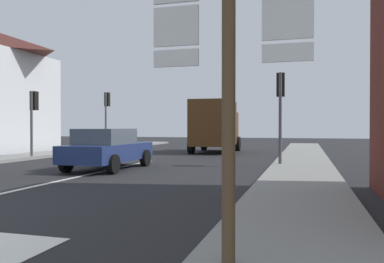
{
  "coord_description": "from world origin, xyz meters",
  "views": [
    {
      "loc": [
        6.72,
        -4.66,
        1.55
      ],
      "look_at": [
        1.48,
        13.62,
        1.31
      ],
      "focal_mm": 37.18,
      "sensor_mm": 36.0,
      "label": 1
    }
  ],
  "objects_px": {
    "route_sign_post": "(229,91)",
    "traffic_light_near_right": "(281,97)",
    "sedan_far": "(108,148)",
    "traffic_light_near_left": "(34,109)",
    "delivery_truck": "(215,125)",
    "traffic_light_far_left": "(107,107)"
  },
  "relations": [
    {
      "from": "delivery_truck",
      "to": "route_sign_post",
      "type": "bearing_deg",
      "value": -76.96
    },
    {
      "from": "sedan_far",
      "to": "traffic_light_near_right",
      "type": "distance_m",
      "value": 6.76
    },
    {
      "from": "traffic_light_near_right",
      "to": "route_sign_post",
      "type": "bearing_deg",
      "value": -89.14
    },
    {
      "from": "sedan_far",
      "to": "traffic_light_near_right",
      "type": "relative_size",
      "value": 1.17
    },
    {
      "from": "delivery_truck",
      "to": "sedan_far",
      "type": "bearing_deg",
      "value": -99.61
    },
    {
      "from": "traffic_light_near_left",
      "to": "sedan_far",
      "type": "bearing_deg",
      "value": -29.52
    },
    {
      "from": "route_sign_post",
      "to": "traffic_light_far_left",
      "type": "xyz_separation_m",
      "value": [
        -11.76,
        19.42,
        0.88
      ]
    },
    {
      "from": "sedan_far",
      "to": "route_sign_post",
      "type": "relative_size",
      "value": 1.31
    },
    {
      "from": "traffic_light_far_left",
      "to": "traffic_light_near_right",
      "type": "height_order",
      "value": "traffic_light_far_left"
    },
    {
      "from": "traffic_light_near_left",
      "to": "traffic_light_near_right",
      "type": "height_order",
      "value": "traffic_light_near_right"
    },
    {
      "from": "sedan_far",
      "to": "route_sign_post",
      "type": "distance_m",
      "value": 10.93
    },
    {
      "from": "route_sign_post",
      "to": "traffic_light_near_right",
      "type": "relative_size",
      "value": 0.89
    },
    {
      "from": "delivery_truck",
      "to": "traffic_light_near_left",
      "type": "height_order",
      "value": "traffic_light_near_left"
    },
    {
      "from": "delivery_truck",
      "to": "traffic_light_near_right",
      "type": "xyz_separation_m",
      "value": [
        4.25,
        -7.59,
        1.01
      ]
    },
    {
      "from": "route_sign_post",
      "to": "traffic_light_near_right",
      "type": "height_order",
      "value": "traffic_light_near_right"
    },
    {
      "from": "traffic_light_far_left",
      "to": "route_sign_post",
      "type": "bearing_deg",
      "value": -58.81
    },
    {
      "from": "sedan_far",
      "to": "delivery_truck",
      "type": "xyz_separation_m",
      "value": [
        1.72,
        10.13,
        0.89
      ]
    },
    {
      "from": "traffic_light_near_right",
      "to": "delivery_truck",
      "type": "bearing_deg",
      "value": 119.26
    },
    {
      "from": "traffic_light_near_right",
      "to": "sedan_far",
      "type": "bearing_deg",
      "value": -156.93
    },
    {
      "from": "traffic_light_near_left",
      "to": "traffic_light_near_right",
      "type": "distance_m",
      "value": 11.6
    },
    {
      "from": "sedan_far",
      "to": "delivery_truck",
      "type": "bearing_deg",
      "value": 80.39
    },
    {
      "from": "route_sign_post",
      "to": "traffic_light_near_right",
      "type": "xyz_separation_m",
      "value": [
        -0.17,
        11.51,
        0.75
      ]
    }
  ]
}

